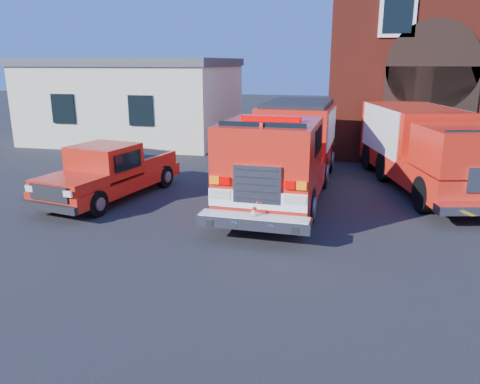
% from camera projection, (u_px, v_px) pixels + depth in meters
% --- Properties ---
extents(ground, '(100.00, 100.00, 0.00)m').
position_uv_depth(ground, '(250.00, 228.00, 12.20)').
color(ground, black).
rests_on(ground, ground).
extents(parking_stripe_mid, '(0.12, 3.00, 0.01)m').
position_uv_depth(parking_stripe_mid, '(480.00, 201.00, 14.57)').
color(parking_stripe_mid, '#DFB60B').
rests_on(parking_stripe_mid, ground).
extents(parking_stripe_far, '(0.12, 3.00, 0.01)m').
position_uv_depth(parking_stripe_far, '(459.00, 178.00, 17.39)').
color(parking_stripe_far, '#DFB60B').
rests_on(parking_stripe_far, ground).
extents(side_building, '(10.20, 8.20, 4.35)m').
position_uv_depth(side_building, '(137.00, 99.00, 25.72)').
color(side_building, beige).
rests_on(side_building, ground).
extents(fire_engine, '(2.93, 9.30, 2.84)m').
position_uv_depth(fire_engine, '(287.00, 149.00, 15.01)').
color(fire_engine, black).
rests_on(fire_engine, ground).
extents(pickup_truck, '(2.87, 5.55, 1.73)m').
position_uv_depth(pickup_truck, '(111.00, 172.00, 14.71)').
color(pickup_truck, black).
rests_on(pickup_truck, ground).
extents(secondary_truck, '(4.32, 8.44, 2.62)m').
position_uv_depth(secondary_truck, '(426.00, 146.00, 15.75)').
color(secondary_truck, black).
rests_on(secondary_truck, ground).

